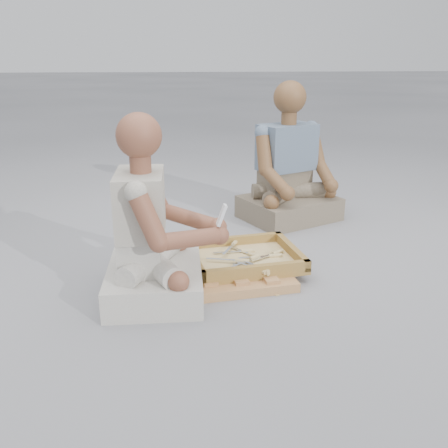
{
  "coord_description": "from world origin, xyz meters",
  "views": [
    {
      "loc": [
        -0.2,
        -2.16,
        1.07
      ],
      "look_at": [
        0.02,
        0.08,
        0.3
      ],
      "focal_mm": 40.0,
      "sensor_mm": 36.0,
      "label": 1
    }
  ],
  "objects": [
    {
      "name": "wood_chip_7",
      "position": [
        0.35,
        0.57,
        0.0
      ],
      "size": [
        0.02,
        0.02,
        0.0
      ],
      "primitive_type": "cube",
      "rotation": [
        0.0,
        0.0,
        1.82
      ],
      "color": "#DABD80",
      "rests_on": "ground"
    },
    {
      "name": "wood_chip_9",
      "position": [
        0.12,
        0.08,
        0.0
      ],
      "size": [
        0.02,
        0.02,
        0.0
      ],
      "primitive_type": "cube",
      "rotation": [
        0.0,
        0.0,
        0.33
      ],
      "color": "#DABD80",
      "rests_on": "ground"
    },
    {
      "name": "tool_tray",
      "position": [
        0.14,
        0.2,
        0.07
      ],
      "size": [
        0.62,
        0.52,
        0.07
      ],
      "rotation": [
        0.0,
        0.0,
        0.15
      ],
      "color": "brown",
      "rests_on": "carved_panel"
    },
    {
      "name": "chisel_7",
      "position": [
        0.17,
        0.15,
        0.09
      ],
      "size": [
        0.18,
        0.16,
        0.02
      ],
      "rotation": [
        0.0,
        0.0,
        0.72
      ],
      "color": "silver",
      "rests_on": "tool_tray"
    },
    {
      "name": "wood_chip_2",
      "position": [
        0.14,
        0.32,
        0.0
      ],
      "size": [
        0.02,
        0.02,
        0.0
      ],
      "primitive_type": "cube",
      "rotation": [
        0.0,
        0.0,
        1.36
      ],
      "color": "#DABD80",
      "rests_on": "ground"
    },
    {
      "name": "chisel_6",
      "position": [
        0.15,
        0.28,
        0.08
      ],
      "size": [
        0.22,
        0.03,
        0.02
      ],
      "rotation": [
        0.0,
        0.0,
        0.06
      ],
      "color": "silver",
      "rests_on": "tool_tray"
    },
    {
      "name": "carved_panel",
      "position": [
        0.01,
        0.1,
        0.02
      ],
      "size": [
        0.73,
        0.54,
        0.04
      ],
      "primitive_type": "cube",
      "rotation": [
        0.0,
        0.0,
        0.14
      ],
      "color": "#A67640",
      "rests_on": "ground"
    },
    {
      "name": "wood_chip_10",
      "position": [
        -0.16,
        -0.04,
        0.0
      ],
      "size": [
        0.02,
        0.02,
        0.0
      ],
      "primitive_type": "cube",
      "rotation": [
        0.0,
        0.0,
        0.34
      ],
      "color": "#DABD80",
      "rests_on": "ground"
    },
    {
      "name": "chisel_4",
      "position": [
        0.17,
        0.02,
        0.09
      ],
      "size": [
        0.15,
        0.18,
        0.02
      ],
      "rotation": [
        0.0,
        0.0,
        -0.89
      ],
      "color": "silver",
      "rests_on": "tool_tray"
    },
    {
      "name": "wood_chip_3",
      "position": [
        0.25,
        -0.09,
        0.0
      ],
      "size": [
        0.02,
        0.02,
        0.0
      ],
      "primitive_type": "cube",
      "rotation": [
        0.0,
        0.0,
        0.42
      ],
      "color": "#DABD80",
      "rests_on": "ground"
    },
    {
      "name": "wood_chip_6",
      "position": [
        -0.13,
        0.21,
        0.0
      ],
      "size": [
        0.02,
        0.02,
        0.0
      ],
      "primitive_type": "cube",
      "rotation": [
        0.0,
        0.0,
        2.8
      ],
      "color": "#DABD80",
      "rests_on": "ground"
    },
    {
      "name": "wood_chip_8",
      "position": [
        -0.12,
        0.06,
        0.0
      ],
      "size": [
        0.02,
        0.02,
        0.0
      ],
      "primitive_type": "cube",
      "rotation": [
        0.0,
        0.0,
        1.49
      ],
      "color": "#DABD80",
      "rests_on": "ground"
    },
    {
      "name": "craftsman",
      "position": [
        -0.32,
        -0.03,
        0.29
      ],
      "size": [
        0.56,
        0.54,
        0.84
      ],
      "rotation": [
        0.0,
        0.0,
        -1.58
      ],
      "color": "beige",
      "rests_on": "ground"
    },
    {
      "name": "mobile_phone",
      "position": [
        -0.0,
        -0.09,
        0.4
      ],
      "size": [
        0.05,
        0.04,
        0.1
      ],
      "rotation": [
        -0.35,
        0.0,
        -1.51
      ],
      "color": "white",
      "rests_on": "craftsman"
    },
    {
      "name": "chisel_9",
      "position": [
        0.23,
        0.07,
        0.08
      ],
      "size": [
        0.22,
        0.06,
        0.02
      ],
      "rotation": [
        0.0,
        0.0,
        -0.2
      ],
      "color": "silver",
      "rests_on": "tool_tray"
    },
    {
      "name": "chisel_10",
      "position": [
        0.1,
        0.36,
        0.09
      ],
      "size": [
        0.11,
        0.21,
        0.02
      ],
      "rotation": [
        0.0,
        0.0,
        1.12
      ],
      "color": "silver",
      "rests_on": "tool_tray"
    },
    {
      "name": "companion",
      "position": [
        0.56,
        1.04,
        0.3
      ],
      "size": [
        0.73,
        0.67,
        0.91
      ],
      "rotation": [
        0.0,
        0.0,
        3.59
      ],
      "color": "#7A6D58",
      "rests_on": "ground"
    },
    {
      "name": "wood_chip_0",
      "position": [
        0.05,
        0.21,
        0.0
      ],
      "size": [
        0.02,
        0.02,
        0.0
      ],
      "primitive_type": "cube",
      "rotation": [
        0.0,
        0.0,
        0.79
      ],
      "color": "#DABD80",
      "rests_on": "ground"
    },
    {
      "name": "chisel_0",
      "position": [
        0.19,
        0.02,
        0.08
      ],
      "size": [
        0.15,
        0.18,
        0.02
      ],
      "rotation": [
        0.0,
        0.0,
        -0.91
      ],
      "color": "silver",
      "rests_on": "tool_tray"
    },
    {
      "name": "chisel_1",
      "position": [
        0.18,
        0.23,
        0.08
      ],
      "size": [
        0.15,
        0.19,
        0.02
      ],
      "rotation": [
        0.0,
        0.0,
        -0.91
      ],
      "color": "silver",
      "rests_on": "tool_tray"
    },
    {
      "name": "wood_chip_4",
      "position": [
        0.1,
        0.34,
        0.0
      ],
      "size": [
        0.02,
        0.02,
        0.0
      ],
      "primitive_type": "cube",
      "rotation": [
        0.0,
        0.0,
        0.06
      ],
      "color": "#DABD80",
      "rests_on": "ground"
    },
    {
      "name": "wood_chip_5",
      "position": [
        0.05,
        -0.04,
        0.0
      ],
      "size": [
        0.02,
        0.02,
        0.0
      ],
      "primitive_type": "cube",
      "rotation": [
        0.0,
        0.0,
        2.34
      ],
      "color": "#DABD80",
      "rests_on": "ground"
    },
    {
      "name": "chisel_8",
      "position": [
        0.3,
        0.22,
        0.08
      ],
      "size": [
        0.2,
        0.13,
        0.02
      ],
      "rotation": [
        0.0,
        0.0,
        0.56
      ],
      "color": "silver",
      "rests_on": "tool_tray"
    },
    {
      "name": "wood_chip_1",
      "position": [
        0.25,
        0.21,
        0.0
      ],
      "size": [
        0.02,
        0.02,
        0.0
      ],
      "primitive_type": "cube",
      "rotation": [
        0.0,
        0.0,
        1.03
      ],
      "color": "#DABD80",
      "rests_on": "ground"
    },
    {
      "name": "ground",
      "position": [
        0.0,
        0.0,
        0.0
      ],
      "size": [
        60.0,
        60.0,
        0.0
      ],
      "primitive_type": "plane",
      "color": "gray",
      "rests_on": "ground"
    },
    {
      "name": "chisel_3",
      "position": [
        0.28,
        0.2,
        0.07
      ],
      "size": [
        0.22,
        0.03,
        0.02
      ],
      "rotation": [
        0.0,
        0.0,
        0.06
      ],
      "color": "silver",
      "rests_on": "tool_tray"
    },
    {
      "name": "chisel_5",
      "position": [
        0.19,
        0.02,
        0.09
      ],
      "size": [
        0.13,
        0.19,
        0.02
      ],
      "rotation": [
        0.0,
        0.0,
        -1.0
      ],
      "color": "silver",
      "rests_on": "tool_tray"
    },
    {
      "name": "chisel_2",
      "position": [
        0.1,
        0.14,
        0.09
      ],
      "size": [
        0.22,
        0.08,
        0.02
      ],
      "rotation": [
        0.0,
        0.0,
        -0.27
      ],
      "color": "silver",
      "rests_on": "tool_tray"
    }
  ]
}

